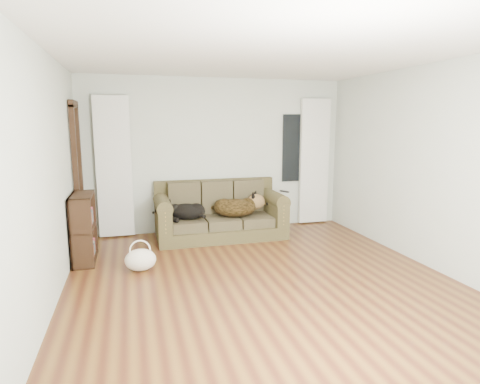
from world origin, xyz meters
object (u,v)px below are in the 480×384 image
object	(u,v)px
dog_black_lab	(184,211)
dog_shepherd	(237,207)
tote_bag	(140,259)
sofa	(220,210)
bookshelf	(84,225)

from	to	relation	value
dog_black_lab	dog_shepherd	bearing A→B (deg)	23.57
dog_shepherd	tote_bag	world-z (taller)	dog_shepherd
sofa	bookshelf	xyz separation A→B (m)	(-2.03, -0.64, 0.05)
dog_shepherd	tote_bag	xyz separation A→B (m)	(-1.58, -1.16, -0.33)
dog_black_lab	tote_bag	world-z (taller)	dog_black_lab
sofa	bookshelf	bearing A→B (deg)	-162.34
sofa	tote_bag	size ratio (longest dim) A/B	5.25
sofa	tote_bag	xyz separation A→B (m)	(-1.31, -1.23, -0.29)
dog_black_lab	tote_bag	bearing A→B (deg)	-96.90
tote_bag	bookshelf	size ratio (longest dim) A/B	0.42
dog_shepherd	tote_bag	bearing A→B (deg)	50.40
sofa	bookshelf	world-z (taller)	bookshelf
dog_shepherd	bookshelf	size ratio (longest dim) A/B	0.78
bookshelf	dog_shepherd	bearing A→B (deg)	20.27
tote_bag	dog_shepherd	bearing A→B (deg)	36.29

